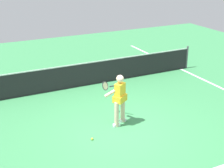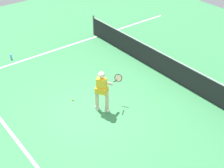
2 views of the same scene
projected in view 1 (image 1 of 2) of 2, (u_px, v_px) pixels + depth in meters
ground_plane at (122, 129)px, 9.71m from camera, size 23.75×23.75×0.00m
court_net at (77, 75)px, 12.62m from camera, size 10.38×0.08×1.00m
tennis_player at (119, 98)px, 9.72m from camera, size 0.68×1.14×1.55m
tennis_ball_near at (92, 139)px, 9.12m from camera, size 0.07×0.07×0.07m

